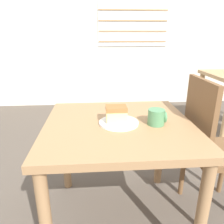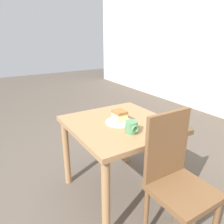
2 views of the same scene
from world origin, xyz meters
name	(u,v)px [view 2 (image 2 of 2)]	position (x,y,z in m)	size (l,w,h in m)	color
ground_plane	(87,216)	(0.00, 0.00, 0.00)	(14.00, 14.00, 0.00)	brown
dining_table_near	(120,134)	(-0.12, 0.40, 0.60)	(0.86, 0.82, 0.71)	#9E754C
chair_near_window	(176,178)	(0.49, 0.44, 0.51)	(0.38, 0.38, 0.95)	brown
plate	(119,122)	(-0.12, 0.39, 0.71)	(0.23, 0.23, 0.01)	white
cake_slice	(120,116)	(-0.13, 0.40, 0.76)	(0.12, 0.09, 0.09)	#E0C67F
coffee_mug	(132,127)	(0.10, 0.36, 0.75)	(0.10, 0.10, 0.09)	#4C8456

